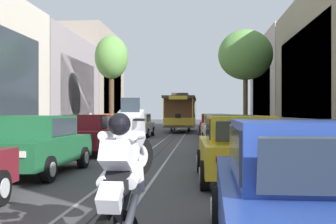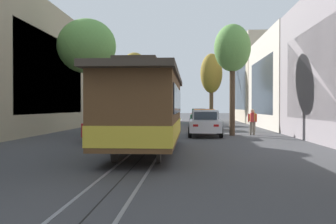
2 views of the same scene
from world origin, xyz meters
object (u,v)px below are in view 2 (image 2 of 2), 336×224
at_px(parked_car_yellow_second_right, 151,116).
at_px(parked_car_red_sixth_right, 110,125).
at_px(street_tree_kerb_right_near, 134,68).
at_px(cable_car_trolley, 145,110).
at_px(parked_car_white_fifth_left, 205,123).
at_px(parked_car_green_second_left, 199,116).
at_px(parked_car_green_mid_right, 143,117).
at_px(parked_car_maroon_near_left, 198,115).
at_px(street_tree_kerb_right_second, 87,47).
at_px(street_tree_kerb_left_near, 211,74).
at_px(parked_car_orange_fourth_left, 204,119).
at_px(pedestrian_on_left_pavement, 253,120).
at_px(motorcycle_with_rider, 170,113).
at_px(pedestrian_on_right_pavement, 252,120).
at_px(parked_car_blue_near_right, 155,115).
at_px(parked_car_beige_fifth_right, 124,121).
at_px(parked_car_maroon_mid_left, 202,117).
at_px(street_tree_kerb_left_second, 232,49).
at_px(parked_car_white_fourth_right, 136,119).

xyz_separation_m(parked_car_yellow_second_right, parked_car_red_sixth_right, (-0.07, 21.46, 0.00)).
height_order(street_tree_kerb_right_near, cable_car_trolley, street_tree_kerb_right_near).
height_order(parked_car_white_fifth_left, street_tree_kerb_right_near, street_tree_kerb_right_near).
distance_m(parked_car_green_second_left, parked_car_green_mid_right, 7.23).
bearing_deg(cable_car_trolley, parked_car_white_fifth_left, -106.78).
height_order(parked_car_maroon_near_left, street_tree_kerb_right_second, street_tree_kerb_right_second).
bearing_deg(street_tree_kerb_left_near, parked_car_green_mid_right, 46.47).
height_order(parked_car_maroon_near_left, parked_car_orange_fourth_left, same).
xyz_separation_m(street_tree_kerb_left_near, pedestrian_on_left_pavement, (-1.96, 16.43, -4.71)).
height_order(cable_car_trolley, motorcycle_with_rider, cable_car_trolley).
bearing_deg(street_tree_kerb_right_near, pedestrian_on_right_pavement, 118.78).
height_order(parked_car_green_second_left, parked_car_blue_near_right, same).
distance_m(parked_car_green_mid_right, street_tree_kerb_right_second, 13.85).
xyz_separation_m(parked_car_green_mid_right, cable_car_trolley, (-2.83, 21.63, 0.86)).
bearing_deg(parked_car_yellow_second_right, parked_car_orange_fourth_left, 114.09).
xyz_separation_m(parked_car_white_fifth_left, pedestrian_on_right_pavement, (-3.02, -1.08, 0.12)).
relative_size(motorcycle_with_rider, pedestrian_on_left_pavement, 1.19).
height_order(parked_car_green_second_left, parked_car_beige_fifth_right, same).
bearing_deg(parked_car_maroon_mid_left, cable_car_trolley, 82.21).
height_order(street_tree_kerb_left_near, pedestrian_on_left_pavement, street_tree_kerb_left_near).
height_order(street_tree_kerb_right_near, street_tree_kerb_right_second, street_tree_kerb_right_near).
bearing_deg(parked_car_maroon_near_left, parked_car_blue_near_right, -15.34).
bearing_deg(parked_car_orange_fourth_left, parked_car_maroon_mid_left, -90.06).
distance_m(parked_car_green_mid_right, pedestrian_on_left_pavement, 12.74).
bearing_deg(street_tree_kerb_left_near, parked_car_red_sixth_right, 73.92).
height_order(parked_car_maroon_near_left, parked_car_yellow_second_right, same).
height_order(parked_car_green_second_left, parked_car_orange_fourth_left, same).
bearing_deg(motorcycle_with_rider, parked_car_orange_fourth_left, 101.56).
bearing_deg(street_tree_kerb_left_near, parked_car_green_second_left, 61.92).
bearing_deg(pedestrian_on_right_pavement, cable_car_trolley, 59.88).
height_order(parked_car_yellow_second_right, street_tree_kerb_right_near, street_tree_kerb_right_near).
height_order(parked_car_yellow_second_right, street_tree_kerb_left_second, street_tree_kerb_left_second).
relative_size(parked_car_orange_fourth_left, street_tree_kerb_left_second, 0.64).
xyz_separation_m(parked_car_maroon_mid_left, parked_car_red_sixth_right, (5.38, 15.06, 0.00)).
height_order(parked_car_maroon_mid_left, parked_car_red_sixth_right, same).
bearing_deg(pedestrian_on_right_pavement, parked_car_maroon_mid_left, -75.85).
xyz_separation_m(parked_car_maroon_mid_left, parked_car_beige_fifth_right, (5.53, 10.04, 0.00)).
height_order(parked_car_yellow_second_right, street_tree_kerb_left_near, street_tree_kerb_left_near).
bearing_deg(parked_car_orange_fourth_left, parked_car_yellow_second_right, -65.91).
relative_size(parked_car_beige_fifth_right, street_tree_kerb_right_near, 0.54).
relative_size(parked_car_maroon_near_left, street_tree_kerb_right_second, 0.61).
bearing_deg(parked_car_white_fifth_left, parked_car_orange_fourth_left, -92.14).
relative_size(parked_car_blue_near_right, parked_car_white_fourth_right, 1.00).
relative_size(parked_car_blue_near_right, street_tree_kerb_left_second, 0.64).
bearing_deg(pedestrian_on_right_pavement, parked_car_white_fifth_left, 19.75).
distance_m(parked_car_red_sixth_right, street_tree_kerb_left_near, 24.85).
xyz_separation_m(parked_car_white_fifth_left, parked_car_yellow_second_right, (5.21, -18.49, 0.00)).
relative_size(parked_car_white_fifth_left, pedestrian_on_left_pavement, 2.82).
relative_size(street_tree_kerb_left_second, pedestrian_on_right_pavement, 4.19).
bearing_deg(parked_car_yellow_second_right, street_tree_kerb_left_second, 111.07).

